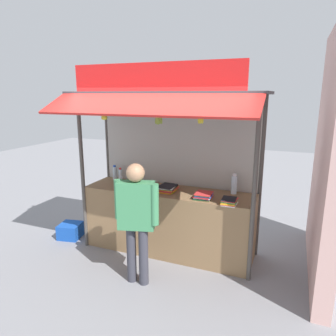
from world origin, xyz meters
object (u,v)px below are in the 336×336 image
Objects in this scene: magazine_stack_front_right at (229,201)px; vendor_person at (136,213)px; water_bottle_front_left at (140,179)px; banana_bunch_inner_right at (104,115)px; magazine_stack_back_left at (203,195)px; plastic_crate at (71,231)px; banana_bunch_rightmost at (201,118)px; water_bottle_back_right at (234,184)px; water_bottle_left at (115,173)px; water_bottle_center at (120,175)px; banana_bunch_inner_left at (159,118)px; magazine_stack_right at (168,188)px.

vendor_person is at bearing -145.89° from magazine_stack_front_right.
banana_bunch_inner_right is at bearing -118.91° from water_bottle_front_left.
water_bottle_front_left is 0.83× the size of magazine_stack_back_left.
plastic_crate is (-2.71, 0.03, -0.91)m from magazine_stack_front_right.
magazine_stack_back_left is 1.78m from banana_bunch_inner_right.
banana_bunch_inner_right is at bearing -179.99° from banana_bunch_rightmost.
banana_bunch_inner_right is at bearing -158.99° from water_bottle_back_right.
water_bottle_left is 0.93× the size of magazine_stack_front_right.
banana_bunch_rightmost is 3.09m from plastic_crate.
magazine_stack_front_right is at bearing -0.64° from plastic_crate.
water_bottle_left is 2.13m from magazine_stack_front_right.
magazine_stack_back_left is at bearing -13.30° from water_bottle_left.
banana_bunch_inner_right reaches higher than vendor_person.
magazine_stack_back_left is (1.54, -0.35, -0.06)m from water_bottle_center.
banana_bunch_inner_left is at bearing -152.08° from magazine_stack_back_left.
magazine_stack_back_left is at bearing 11.88° from banana_bunch_inner_right.
plastic_crate is (-1.74, -0.19, -0.91)m from magazine_stack_right.
magazine_stack_back_left is 0.79× the size of plastic_crate.
water_bottle_back_right is 0.91× the size of magazine_stack_right.
water_bottle_center is 1.32m from plastic_crate.
banana_bunch_inner_left is at bearing -179.96° from banana_bunch_rightmost.
water_bottle_left is 2.10m from banana_bunch_rightmost.
magazine_stack_front_right is (2.07, -0.49, -0.08)m from water_bottle_left.
magazine_stack_right is (0.52, -0.08, -0.06)m from water_bottle_front_left.
magazine_stack_right is at bearing -8.65° from water_bottle_front_left.
banana_bunch_inner_right is (-1.38, -0.29, 1.09)m from magazine_stack_back_left.
water_bottle_center is 0.63× the size of plastic_crate.
water_bottle_back_right is at bearing 6.69° from water_bottle_front_left.
water_bottle_back_right is at bearing 21.01° from banana_bunch_inner_right.
magazine_stack_front_right is 0.39m from magazine_stack_back_left.
magazine_stack_back_left is at bearing 27.92° from banana_bunch_inner_left.
water_bottle_front_left is 0.69× the size of magazine_stack_right.
vendor_person is (-1.02, -0.69, -0.07)m from magazine_stack_front_right.
magazine_stack_back_left is 0.84× the size of magazine_stack_right.
magazine_stack_back_left is 1.13m from banana_bunch_rightmost.
magazine_stack_front_right is 1.01× the size of banana_bunch_rightmost.
magazine_stack_front_right is at bearing -13.46° from water_bottle_left.
banana_bunch_inner_right is at bearing -173.72° from magazine_stack_front_right.
banana_bunch_inner_right is at bearing -13.31° from plastic_crate.
magazine_stack_front_right is 2.08m from banana_bunch_inner_right.
vendor_person reaches higher than water_bottle_left.
magazine_stack_right is 1.97m from plastic_crate.
banana_bunch_rightmost reaches higher than water_bottle_front_left.
magazine_stack_right reaches higher than magazine_stack_front_right.
banana_bunch_rightmost is (1.70, -0.69, 1.02)m from water_bottle_left.
plastic_crate is at bearing 174.54° from banana_bunch_rightmost.
vendor_person is at bearing -142.73° from banana_bunch_rightmost.
magazine_stack_front_right is at bearing 11.78° from banana_bunch_inner_left.
vendor_person is at bearing -130.45° from water_bottle_back_right.
water_bottle_center is at bearing 167.23° from magazine_stack_back_left.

